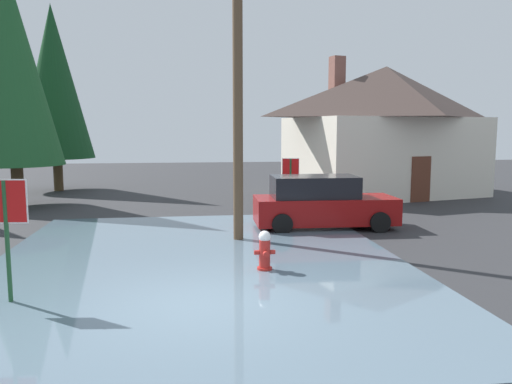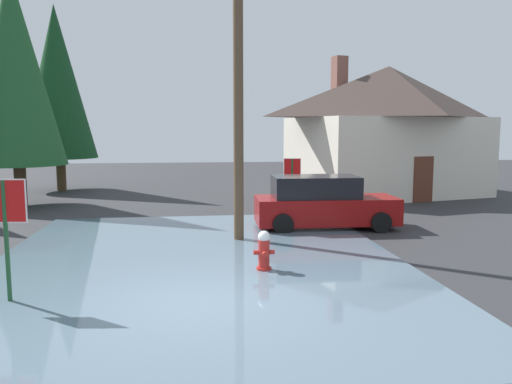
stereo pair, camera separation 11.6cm
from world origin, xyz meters
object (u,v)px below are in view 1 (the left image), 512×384
object	(u,v)px
utility_pole	(238,74)
pine_tree_tall_left	(54,82)
fire_hydrant	(265,252)
pine_tree_short_left	(11,68)
stop_sign_near	(6,215)
house	(385,129)
stop_sign_far	(291,174)
parked_car	(322,203)

from	to	relation	value
utility_pole	pine_tree_tall_left	distance (m)	15.47
fire_hydrant	pine_tree_short_left	world-z (taller)	pine_tree_short_left
fire_hydrant	utility_pole	size ratio (longest dim) A/B	0.10
stop_sign_near	pine_tree_tall_left	distance (m)	18.63
fire_hydrant	pine_tree_tall_left	xyz separation A→B (m)	(-8.32, 16.42, 5.08)
pine_tree_tall_left	pine_tree_short_left	xyz separation A→B (m)	(-0.28, -5.51, 0.08)
fire_hydrant	house	bearing A→B (deg)	58.42
utility_pole	fire_hydrant	bearing A→B (deg)	-85.33
stop_sign_near	house	size ratio (longest dim) A/B	0.22
pine_tree_tall_left	fire_hydrant	bearing A→B (deg)	-63.12
stop_sign_far	pine_tree_tall_left	xyz separation A→B (m)	(-10.64, 7.96, 4.09)
utility_pole	parked_car	bearing A→B (deg)	28.82
stop_sign_near	pine_tree_short_left	size ratio (longest dim) A/B	0.24
parked_car	pine_tree_short_left	world-z (taller)	pine_tree_short_left
fire_hydrant	house	xyz separation A→B (m)	(7.79, 12.66, 2.73)
stop_sign_far	house	size ratio (longest dim) A/B	0.20
fire_hydrant	parked_car	world-z (taller)	parked_car
stop_sign_near	pine_tree_tall_left	bearing A→B (deg)	100.79
stop_sign_near	pine_tree_short_left	xyz separation A→B (m)	(-3.69, 12.39, 3.96)
stop_sign_far	stop_sign_near	bearing A→B (deg)	-126.02
utility_pole	pine_tree_tall_left	world-z (taller)	pine_tree_tall_left
parked_car	pine_tree_short_left	bearing A→B (deg)	151.42
stop_sign_far	pine_tree_short_left	size ratio (longest dim) A/B	0.21
house	parked_car	world-z (taller)	house
stop_sign_near	utility_pole	world-z (taller)	utility_pole
house	pine_tree_short_left	distance (m)	16.66
house	pine_tree_short_left	bearing A→B (deg)	-173.90
fire_hydrant	stop_sign_near	bearing A→B (deg)	-163.28
pine_tree_short_left	stop_sign_near	bearing A→B (deg)	-73.43
parked_car	pine_tree_tall_left	distance (m)	16.63
fire_hydrant	utility_pole	bearing A→B (deg)	94.67
parked_car	pine_tree_tall_left	xyz separation A→B (m)	(-10.92, 11.61, 4.73)
stop_sign_near	pine_tree_tall_left	xyz separation A→B (m)	(-3.41, 17.90, 3.89)
fire_hydrant	pine_tree_tall_left	distance (m)	19.10
stop_sign_near	house	bearing A→B (deg)	48.07
stop_sign_near	house	world-z (taller)	house
stop_sign_near	stop_sign_far	world-z (taller)	stop_sign_near
fire_hydrant	pine_tree_tall_left	world-z (taller)	pine_tree_tall_left
fire_hydrant	utility_pole	xyz separation A→B (m)	(-0.26, 3.24, 4.22)
parked_car	utility_pole	bearing A→B (deg)	-151.18
stop_sign_far	utility_pole	bearing A→B (deg)	-116.26
fire_hydrant	utility_pole	world-z (taller)	utility_pole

